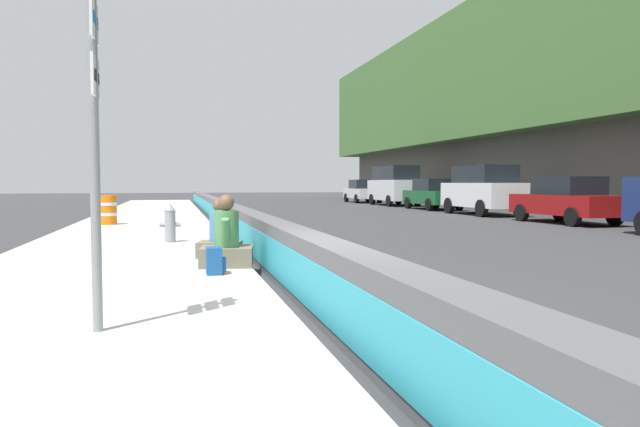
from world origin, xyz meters
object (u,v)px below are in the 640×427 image
(seated_person_foreground, at_px, (227,244))
(parked_car_midline, at_px, (433,194))
(seated_person_middle, at_px, (220,239))
(parked_car_farther, at_px, (363,191))
(parked_car_fourth, at_px, (483,189))
(parked_car_far, at_px, (394,185))
(construction_barrel, at_px, (108,210))
(route_sign_post, at_px, (94,100))
(fire_hydrant, at_px, (170,222))
(backpack, at_px, (215,261))
(parked_car_third, at_px, (567,200))

(seated_person_foreground, height_order, parked_car_midline, parked_car_midline)
(seated_person_middle, relative_size, parked_car_farther, 0.23)
(parked_car_fourth, relative_size, parked_car_far, 0.94)
(seated_person_middle, distance_m, construction_barrel, 9.52)
(route_sign_post, bearing_deg, seated_person_middle, -16.35)
(seated_person_middle, bearing_deg, fire_hydrant, 16.99)
(fire_hydrant, xyz_separation_m, seated_person_middle, (-2.91, -0.89, -0.12))
(backpack, distance_m, construction_barrel, 11.38)
(seated_person_middle, xyz_separation_m, parked_car_midline, (18.71, -13.13, 0.39))
(route_sign_post, bearing_deg, parked_car_midline, -31.59)
(parked_car_far, bearing_deg, fire_hydrant, 146.99)
(route_sign_post, height_order, parked_car_far, route_sign_post)
(seated_person_foreground, xyz_separation_m, parked_car_far, (25.64, -13.09, 0.85))
(fire_hydrant, height_order, seated_person_foreground, seated_person_foreground)
(fire_hydrant, xyz_separation_m, parked_car_farther, (27.48, -13.82, 0.27))
(parked_car_farther, bearing_deg, seated_person_middle, 156.95)
(parked_car_third, bearing_deg, parked_car_far, 0.11)
(parked_car_farther, bearing_deg, backpack, 157.89)
(parked_car_third, bearing_deg, parked_car_farther, 0.53)
(construction_barrel, relative_size, parked_car_third, 0.21)
(backpack, relative_size, parked_car_farther, 0.09)
(seated_person_foreground, distance_m, seated_person_middle, 1.18)
(seated_person_foreground, xyz_separation_m, parked_car_midline, (19.89, -13.10, 0.36))
(parked_car_midline, distance_m, parked_car_farther, 11.68)
(seated_person_foreground, relative_size, parked_car_far, 0.23)
(parked_car_midline, xyz_separation_m, parked_car_far, (5.75, 0.02, 0.49))
(fire_hydrant, xyz_separation_m, parked_car_third, (4.66, -14.03, 0.27))
(route_sign_post, height_order, construction_barrel, route_sign_post)
(backpack, distance_m, parked_car_far, 29.64)
(route_sign_post, distance_m, construction_barrel, 14.28)
(parked_car_midline, bearing_deg, construction_barrel, 121.07)
(construction_barrel, xyz_separation_m, parked_car_farther, (21.31, -15.79, 0.24))
(seated_person_middle, height_order, parked_car_third, parked_car_third)
(backpack, bearing_deg, fire_hydrant, 7.75)
(parked_car_midline, bearing_deg, seated_person_middle, 144.94)
(backpack, bearing_deg, route_sign_post, 157.62)
(backpack, bearing_deg, parked_car_midline, -32.82)
(parked_car_fourth, bearing_deg, parked_car_third, -179.19)
(backpack, distance_m, parked_car_third, 16.44)
(seated_person_middle, relative_size, parked_car_far, 0.21)
(route_sign_post, height_order, fire_hydrant, route_sign_post)
(fire_hydrant, distance_m, parked_car_far, 25.71)
(route_sign_post, bearing_deg, parked_car_farther, -22.13)
(fire_hydrant, relative_size, parked_car_third, 0.19)
(backpack, bearing_deg, parked_car_farther, -22.11)
(route_sign_post, distance_m, seated_person_foreground, 4.49)
(fire_hydrant, height_order, seated_person_middle, seated_person_middle)
(fire_hydrant, bearing_deg, parked_car_midline, -41.58)
(parked_car_third, bearing_deg, parked_car_midline, 0.08)
(backpack, relative_size, parked_car_fourth, 0.08)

